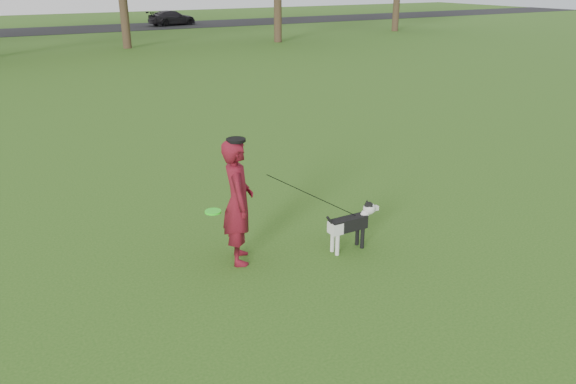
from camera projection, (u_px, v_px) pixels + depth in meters
ground at (314, 244)px, 8.81m from camera, size 120.00×120.00×0.00m
road at (25, 32)px, 41.23m from camera, size 120.00×7.00×0.02m
man at (238, 202)px, 8.00m from camera, size 0.65×0.79×1.86m
dog at (352, 222)px, 8.52m from camera, size 0.97×0.19×0.74m
car_right at (172, 18)px, 46.18m from camera, size 4.30×2.55×1.17m
man_held_items at (314, 196)px, 8.29m from camera, size 2.31×0.65×1.37m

